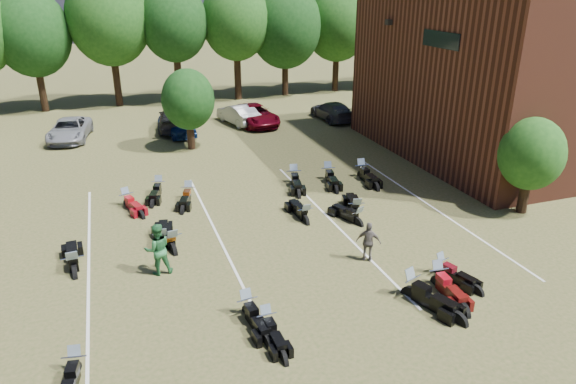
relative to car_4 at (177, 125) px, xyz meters
name	(u,v)px	position (x,y,z in m)	size (l,w,h in m)	color
ground	(315,261)	(2.39, -18.89, -0.69)	(160.00, 160.00, 0.00)	brown
car_2	(70,130)	(-6.79, 1.21, 0.00)	(2.27, 4.93, 1.37)	gray
car_3	(175,118)	(0.11, 1.58, 0.10)	(2.22, 5.45, 1.58)	black
car_4	(177,125)	(0.00, 0.00, 0.00)	(1.63, 4.04, 1.38)	navy
car_5	(238,114)	(4.68, 1.54, 0.02)	(1.51, 4.32, 1.42)	#A7A6A2
car_6	(255,115)	(5.73, 0.89, 0.03)	(2.39, 5.18, 1.44)	#5E0513
car_7	(332,111)	(11.61, 0.29, -0.01)	(1.91, 4.69, 1.36)	#353439
person_green	(158,249)	(-3.18, -17.80, 0.27)	(0.94, 0.73, 1.93)	#296E3A
person_grey	(369,242)	(4.27, -19.47, 0.09)	(0.91, 0.38, 1.55)	#635B55
motorcycle_1	(77,374)	(-5.86, -22.27, -0.69)	(0.66, 2.07, 1.16)	black
motorcycle_2	(267,330)	(-0.53, -22.18, -0.69)	(0.64, 2.02, 1.13)	black
motorcycle_3	(248,315)	(-0.89, -21.31, -0.69)	(0.71, 2.22, 1.24)	black
motorcycle_4	(410,297)	(4.49, -22.10, -0.69)	(0.80, 2.52, 1.40)	black
motorcycle_5	(440,274)	(6.27, -21.24, -0.69)	(0.66, 2.08, 1.16)	black
motorcycle_6	(437,285)	(5.72, -21.81, -0.69)	(0.74, 2.31, 1.29)	#4C0C0A
motorcycle_8	(173,252)	(-2.52, -16.40, -0.69)	(0.80, 2.50, 1.39)	black
motorcycle_9	(75,275)	(-6.05, -16.93, -0.69)	(0.80, 2.51, 1.40)	black
motorcycle_10	(164,249)	(-2.85, -16.07, -0.69)	(0.77, 2.42, 1.35)	black
motorcycle_11	(305,223)	(3.25, -15.68, -0.69)	(0.73, 2.29, 1.28)	black
motorcycle_12	(356,217)	(5.57, -15.90, -0.69)	(0.76, 2.37, 1.32)	black
motorcycle_13	(357,225)	(5.29, -16.61, -0.69)	(0.69, 2.17, 1.21)	black
motorcycle_15	(128,206)	(-3.93, -11.24, -0.69)	(0.70, 2.21, 1.23)	maroon
motorcycle_16	(159,193)	(-2.35, -10.14, -0.69)	(0.71, 2.23, 1.24)	black
motorcycle_17	(189,199)	(-1.09, -11.34, -0.69)	(0.70, 2.20, 1.23)	black
motorcycle_18	(294,183)	(4.39, -11.10, -0.69)	(0.79, 2.48, 1.38)	black
motorcycle_19	(328,180)	(6.25, -11.23, -0.69)	(0.77, 2.42, 1.35)	black
motorcycle_20	(361,177)	(8.07, -11.49, -0.69)	(0.80, 2.51, 1.40)	black
tree_line	(170,26)	(1.39, 10.11, 5.62)	(56.00, 6.00, 9.79)	black
young_tree_near_building	(532,154)	(12.89, -17.89, 2.06)	(2.80, 2.80, 4.16)	black
young_tree_midfield	(188,100)	(0.39, -3.39, 2.40)	(3.20, 3.20, 4.70)	black
parking_lines	(219,238)	(-0.61, -15.89, -0.68)	(20.10, 14.00, 0.01)	silver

